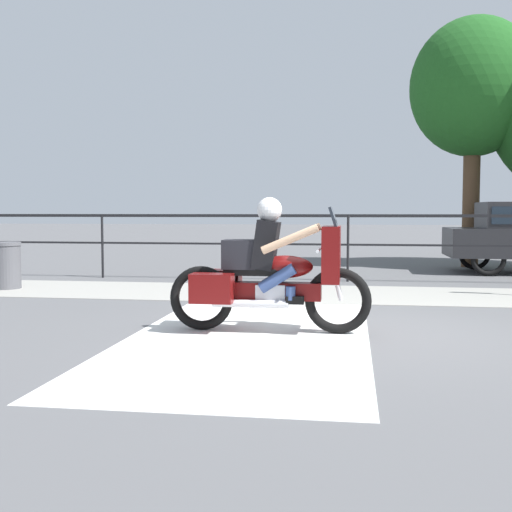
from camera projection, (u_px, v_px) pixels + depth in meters
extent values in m
plane|color=#565659|center=(344.00, 332.00, 7.41)|extent=(120.00, 120.00, 0.00)
cube|color=#99968E|center=(347.00, 294.00, 10.76)|extent=(44.00, 2.40, 0.01)
cube|color=silver|center=(252.00, 332.00, 7.36)|extent=(2.64, 6.00, 0.01)
cube|color=black|center=(348.00, 216.00, 12.63)|extent=(36.00, 0.04, 0.06)
cube|color=black|center=(348.00, 245.00, 12.67)|extent=(36.00, 0.03, 0.04)
cylinder|color=black|center=(102.00, 246.00, 13.43)|extent=(0.05, 0.05, 1.34)
cylinder|color=black|center=(348.00, 248.00, 12.67)|extent=(0.05, 0.05, 1.34)
torus|color=black|center=(338.00, 301.00, 7.28)|extent=(0.76, 0.11, 0.76)
torus|color=black|center=(201.00, 298.00, 7.52)|extent=(0.76, 0.11, 0.76)
cube|color=#5B0C0C|center=(269.00, 291.00, 7.39)|extent=(1.21, 0.22, 0.20)
cube|color=silver|center=(271.00, 295.00, 7.39)|extent=(0.34, 0.26, 0.26)
ellipsoid|color=#5B0C0C|center=(285.00, 267.00, 7.35)|extent=(0.64, 0.30, 0.26)
cube|color=black|center=(255.00, 271.00, 7.40)|extent=(0.70, 0.28, 0.08)
cube|color=#5B0C0C|center=(331.00, 254.00, 7.26)|extent=(0.20, 0.62, 0.63)
cube|color=#1E232B|center=(333.00, 217.00, 7.23)|extent=(0.10, 0.53, 0.24)
cylinder|color=silver|center=(319.00, 250.00, 7.28)|extent=(0.04, 0.70, 0.04)
cylinder|color=silver|center=(250.00, 304.00, 7.27)|extent=(0.88, 0.09, 0.09)
cube|color=#5B0C0C|center=(212.00, 288.00, 7.25)|extent=(0.48, 0.28, 0.33)
cube|color=#5B0C0C|center=(221.00, 283.00, 7.72)|extent=(0.48, 0.28, 0.33)
cylinder|color=silver|center=(336.00, 278.00, 7.27)|extent=(0.18, 0.06, 0.53)
cube|color=black|center=(266.00, 245.00, 7.36)|extent=(0.32, 0.36, 0.58)
sphere|color=tan|center=(270.00, 212.00, 7.33)|extent=(0.23, 0.23, 0.23)
sphere|color=silver|center=(270.00, 210.00, 7.33)|extent=(0.29, 0.29, 0.29)
cylinder|color=#33477A|center=(277.00, 278.00, 7.22)|extent=(0.44, 0.13, 0.34)
cylinder|color=#33477A|center=(291.00, 293.00, 7.21)|extent=(0.11, 0.11, 0.15)
cube|color=black|center=(295.00, 300.00, 7.20)|extent=(0.20, 0.10, 0.09)
cylinder|color=#33477A|center=(280.00, 276.00, 7.51)|extent=(0.44, 0.13, 0.34)
cylinder|color=#33477A|center=(293.00, 290.00, 7.50)|extent=(0.11, 0.11, 0.15)
cube|color=black|center=(297.00, 297.00, 7.50)|extent=(0.20, 0.10, 0.09)
cylinder|color=tan|center=(290.00, 239.00, 7.02)|extent=(0.64, 0.09, 0.34)
cylinder|color=tan|center=(295.00, 237.00, 7.61)|extent=(0.64, 0.09, 0.34)
cube|color=black|center=(240.00, 254.00, 7.41)|extent=(0.39, 0.32, 0.34)
torus|color=black|center=(489.00, 259.00, 13.75)|extent=(0.75, 0.11, 0.75)
torus|color=black|center=(475.00, 254.00, 15.32)|extent=(0.75, 0.11, 0.75)
cylinder|color=#515156|center=(6.00, 267.00, 11.49)|extent=(0.52, 0.52, 0.78)
cylinder|color=#515156|center=(5.00, 244.00, 11.46)|extent=(0.55, 0.55, 0.06)
cylinder|color=brown|center=(471.00, 203.00, 16.01)|extent=(0.41, 0.41, 3.18)
ellipsoid|color=#1E561E|center=(474.00, 87.00, 15.81)|extent=(3.10, 3.10, 3.41)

